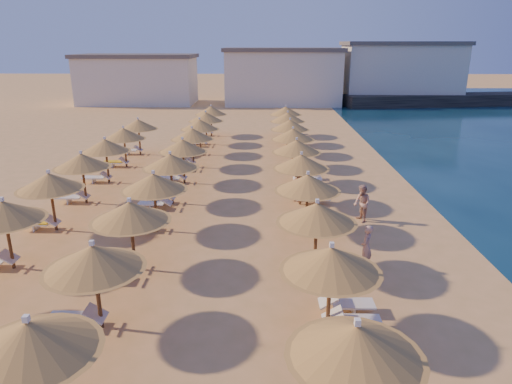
{
  "coord_description": "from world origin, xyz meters",
  "views": [
    {
      "loc": [
        1.43,
        -16.16,
        7.91
      ],
      "look_at": [
        1.05,
        4.0,
        1.3
      ],
      "focal_mm": 32.0,
      "sensor_mm": 36.0,
      "label": 1
    }
  ],
  "objects_px": {
    "jetty": "(456,100)",
    "beachgoer_b": "(362,204)",
    "parasol_row_east": "(301,163)",
    "beachgoer_a": "(366,247)",
    "parasol_row_west": "(170,162)",
    "beachgoer_c": "(298,186)"
  },
  "relations": [
    {
      "from": "beachgoer_b",
      "to": "jetty",
      "type": "bearing_deg",
      "value": 137.59
    },
    {
      "from": "parasol_row_east",
      "to": "beachgoer_c",
      "type": "height_order",
      "value": "parasol_row_east"
    },
    {
      "from": "parasol_row_west",
      "to": "beachgoer_b",
      "type": "height_order",
      "value": "parasol_row_west"
    },
    {
      "from": "parasol_row_west",
      "to": "beachgoer_a",
      "type": "height_order",
      "value": "parasol_row_west"
    },
    {
      "from": "jetty",
      "to": "parasol_row_east",
      "type": "height_order",
      "value": "parasol_row_east"
    },
    {
      "from": "jetty",
      "to": "beachgoer_b",
      "type": "height_order",
      "value": "beachgoer_b"
    },
    {
      "from": "beachgoer_a",
      "to": "parasol_row_east",
      "type": "bearing_deg",
      "value": -143.06
    },
    {
      "from": "jetty",
      "to": "beachgoer_b",
      "type": "relative_size",
      "value": 17.26
    },
    {
      "from": "parasol_row_west",
      "to": "beachgoer_c",
      "type": "height_order",
      "value": "parasol_row_west"
    },
    {
      "from": "beachgoer_b",
      "to": "beachgoer_a",
      "type": "bearing_deg",
      "value": -25.28
    },
    {
      "from": "jetty",
      "to": "beachgoer_a",
      "type": "relative_size",
      "value": 18.1
    },
    {
      "from": "beachgoer_b",
      "to": "beachgoer_c",
      "type": "relative_size",
      "value": 1.09
    },
    {
      "from": "jetty",
      "to": "parasol_row_east",
      "type": "relative_size",
      "value": 0.77
    },
    {
      "from": "beachgoer_a",
      "to": "parasol_row_west",
      "type": "bearing_deg",
      "value": -107.6
    },
    {
      "from": "jetty",
      "to": "parasol_row_east",
      "type": "xyz_separation_m",
      "value": [
        -23.57,
        -39.53,
        1.46
      ]
    },
    {
      "from": "parasol_row_east",
      "to": "beachgoer_a",
      "type": "distance_m",
      "value": 7.3
    },
    {
      "from": "beachgoer_b",
      "to": "beachgoer_a",
      "type": "distance_m",
      "value": 4.67
    },
    {
      "from": "parasol_row_east",
      "to": "beachgoer_b",
      "type": "bearing_deg",
      "value": -40.93
    },
    {
      "from": "parasol_row_west",
      "to": "beachgoer_b",
      "type": "bearing_deg",
      "value": -14.02
    },
    {
      "from": "parasol_row_east",
      "to": "beachgoer_a",
      "type": "bearing_deg",
      "value": -74.68
    },
    {
      "from": "parasol_row_east",
      "to": "beachgoer_b",
      "type": "distance_m",
      "value": 3.76
    },
    {
      "from": "jetty",
      "to": "parasol_row_west",
      "type": "bearing_deg",
      "value": -136.1
    }
  ]
}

